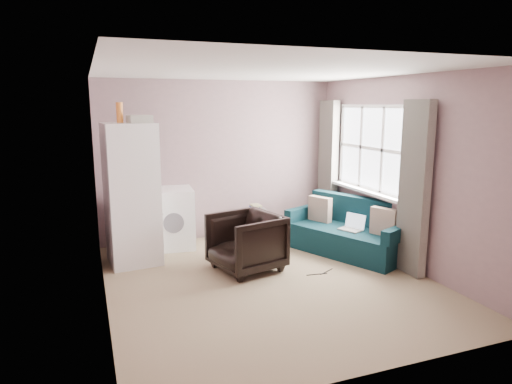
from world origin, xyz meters
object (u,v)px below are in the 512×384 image
armchair (246,239)px  washing_machine (171,217)px  side_table (255,223)px  sofa (350,233)px  fridge (132,193)px

armchair → washing_machine: washing_machine is taller
armchair → side_table: bearing=140.5°
side_table → armchair: bearing=-115.4°
armchair → washing_machine: 1.50m
washing_machine → sofa: size_ratio=0.47×
fridge → side_table: bearing=7.9°
armchair → fridge: size_ratio=0.38×
washing_machine → armchair: bearing=-56.2°
washing_machine → sofa: washing_machine is taller
armchair → sofa: size_ratio=0.43×
fridge → washing_machine: 0.93m
fridge → washing_machine: fridge is taller
armchair → fridge: bearing=-135.6°
side_table → sofa: sofa is taller
armchair → side_table: (0.60, 1.27, -0.15)m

